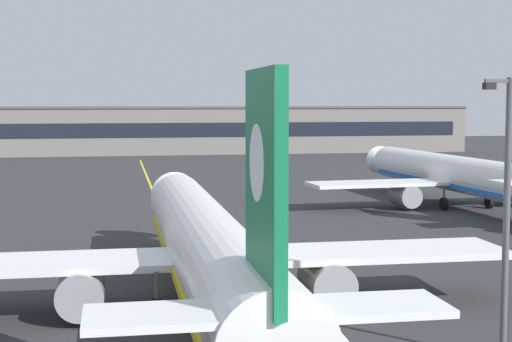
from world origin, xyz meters
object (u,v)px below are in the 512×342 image
at_px(safety_cone_by_nose_gear, 186,249).
at_px(apron_lamp_post, 507,213).
at_px(airliner_foreground, 206,247).
at_px(airliner_background, 458,175).

bearing_deg(safety_cone_by_nose_gear, apron_lamp_post, -67.84).
distance_m(airliner_foreground, apron_lamp_post, 14.94).
distance_m(airliner_foreground, airliner_background, 46.16).
xyz_separation_m(apron_lamp_post, safety_cone_by_nose_gear, (-10.47, 25.70, -5.84)).
xyz_separation_m(airliner_foreground, apron_lamp_post, (11.07, -9.65, 2.73)).
bearing_deg(apron_lamp_post, safety_cone_by_nose_gear, 112.16).
xyz_separation_m(airliner_background, safety_cone_by_nose_gear, (-29.43, -19.00, -2.95)).
bearing_deg(airliner_foreground, airliner_background, 49.41).
xyz_separation_m(airliner_background, apron_lamp_post, (-18.96, -44.70, 2.89)).
bearing_deg(airliner_foreground, safety_cone_by_nose_gear, 87.85).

